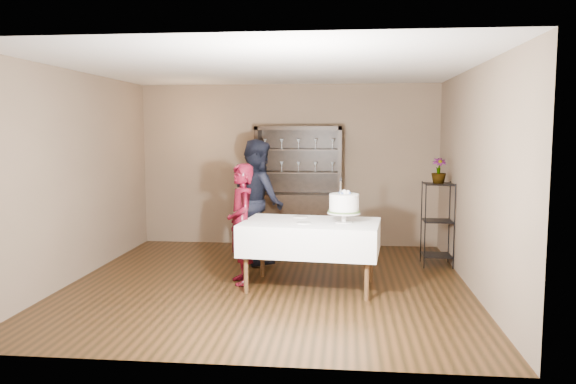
% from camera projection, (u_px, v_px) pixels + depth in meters
% --- Properties ---
extents(floor, '(5.00, 5.00, 0.00)m').
position_uv_depth(floor, '(268.00, 283.00, 7.13)').
color(floor, black).
rests_on(floor, ground).
extents(ceiling, '(5.00, 5.00, 0.00)m').
position_uv_depth(ceiling, '(267.00, 68.00, 6.83)').
color(ceiling, silver).
rests_on(ceiling, back_wall).
extents(back_wall, '(5.00, 0.02, 2.70)m').
position_uv_depth(back_wall, '(288.00, 165.00, 9.46)').
color(back_wall, brown).
rests_on(back_wall, floor).
extents(wall_left, '(0.02, 5.00, 2.70)m').
position_uv_depth(wall_left, '(76.00, 176.00, 7.24)').
color(wall_left, brown).
rests_on(wall_left, floor).
extents(wall_right, '(0.02, 5.00, 2.70)m').
position_uv_depth(wall_right, '(474.00, 180.00, 6.73)').
color(wall_right, brown).
rests_on(wall_right, floor).
extents(china_hutch, '(1.40, 0.48, 2.00)m').
position_uv_depth(china_hutch, '(299.00, 208.00, 9.27)').
color(china_hutch, black).
rests_on(china_hutch, floor).
extents(plant_etagere, '(0.42, 0.42, 1.20)m').
position_uv_depth(plant_etagere, '(437.00, 221.00, 8.02)').
color(plant_etagere, black).
rests_on(plant_etagere, floor).
extents(cake_table, '(1.75, 1.18, 0.83)m').
position_uv_depth(cake_table, '(311.00, 237.00, 6.88)').
color(cake_table, white).
rests_on(cake_table, floor).
extents(woman, '(0.55, 0.65, 1.53)m').
position_uv_depth(woman, '(241.00, 224.00, 7.07)').
color(woman, '#3A0512').
rests_on(woman, floor).
extents(man, '(1.04, 1.11, 1.82)m').
position_uv_depth(man, '(258.00, 201.00, 8.21)').
color(man, black).
rests_on(man, floor).
extents(cake, '(0.40, 0.40, 0.55)m').
position_uv_depth(cake, '(344.00, 205.00, 6.75)').
color(cake, silver).
rests_on(cake, cake_table).
extents(plate_near, '(0.20, 0.20, 0.01)m').
position_uv_depth(plate_near, '(304.00, 223.00, 6.71)').
color(plate_near, silver).
rests_on(plate_near, cake_table).
extents(plate_far, '(0.23, 0.23, 0.01)m').
position_uv_depth(plate_far, '(300.00, 217.00, 7.19)').
color(plate_far, silver).
rests_on(plate_far, cake_table).
extents(potted_plant, '(0.21, 0.21, 0.36)m').
position_uv_depth(potted_plant, '(439.00, 171.00, 7.92)').
color(potted_plant, '#496731').
rests_on(potted_plant, plant_etagere).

